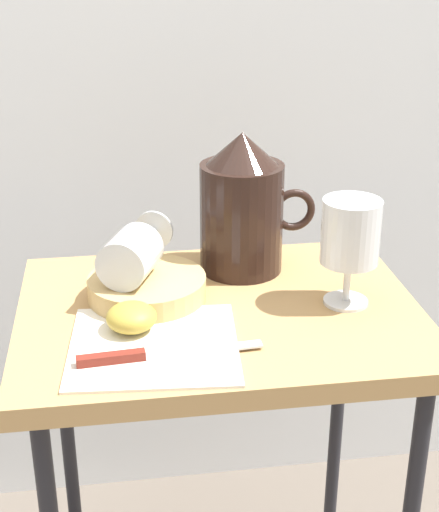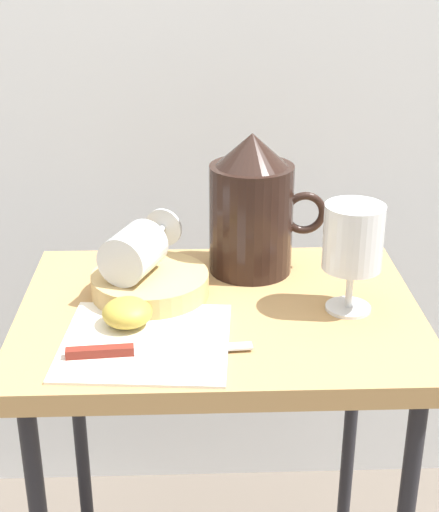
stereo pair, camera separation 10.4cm
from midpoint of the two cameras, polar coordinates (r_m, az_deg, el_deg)
curtain_drape at (r=1.48m, az=-4.95°, el=12.66°), size 2.40×0.03×1.84m
table at (r=1.12m, az=-2.70°, el=-7.43°), size 0.57×0.42×0.70m
linen_napkin at (r=0.99m, az=-7.99°, el=-6.74°), size 0.23×0.22×0.00m
basket_tray at (r=1.11m, az=-8.16°, el=-2.45°), size 0.17×0.17×0.03m
pitcher at (r=1.16m, az=-0.86°, el=3.03°), size 0.18×0.13×0.22m
wine_glass_upright at (r=1.06m, az=7.02°, el=1.36°), size 0.08×0.08×0.16m
wine_glass_tipped_near at (r=1.08m, az=-9.39°, el=0.00°), size 0.12×0.16×0.07m
apple_half_left at (r=1.02m, az=-9.57°, el=-4.64°), size 0.07×0.07×0.04m
knife at (r=0.96m, az=-8.91°, el=-7.48°), size 0.24×0.03×0.01m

